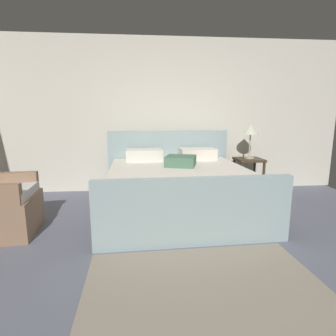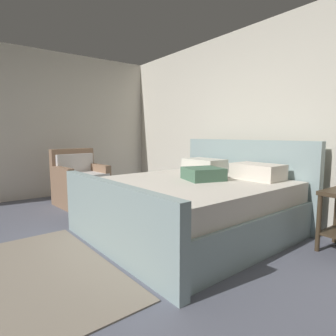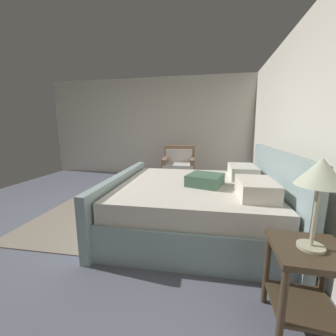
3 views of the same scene
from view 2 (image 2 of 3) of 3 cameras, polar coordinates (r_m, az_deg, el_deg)
name	(u,v)px [view 2 (image 2 of 3)]	position (r m, az deg, el deg)	size (l,w,h in m)	color
ground_plane	(51,273)	(2.72, -22.54, -18.84)	(6.04, 5.51, 0.02)	slate
wall_back	(260,122)	(4.15, 17.98, 8.75)	(6.16, 0.12, 2.61)	beige
bed	(193,204)	(3.33, 5.08, -7.16)	(2.10, 2.18, 1.07)	#95ACAD
armchair	(80,183)	(4.84, -17.25, -2.95)	(0.80, 0.79, 0.90)	#906D53
area_rug	(30,276)	(2.68, -26.00, -18.99)	(1.86, 1.22, 0.01)	gray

